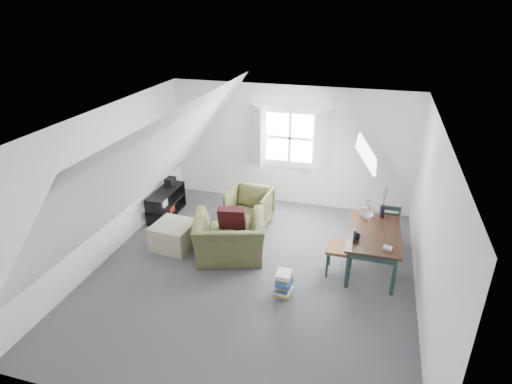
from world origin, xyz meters
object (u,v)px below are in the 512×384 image
(armchair_near, at_px, (230,257))
(dining_chair_near, at_px, (343,248))
(magazine_stack, at_px, (284,284))
(ottoman, at_px, (174,235))
(media_shelf, at_px, (166,205))
(dining_table, at_px, (374,237))
(dining_chair_far, at_px, (388,223))
(armchair_far, at_px, (250,224))

(armchair_near, height_order, dining_chair_near, dining_chair_near)
(armchair_near, height_order, magazine_stack, armchair_near)
(ottoman, bearing_deg, dining_chair_near, 0.01)
(ottoman, xyz_separation_m, magazine_stack, (2.16, -0.78, -0.04))
(armchair_near, bearing_deg, dining_chair_near, 164.49)
(armchair_near, relative_size, media_shelf, 1.08)
(magazine_stack, bearing_deg, armchair_near, 146.80)
(dining_chair_near, relative_size, magazine_stack, 2.45)
(dining_chair_near, xyz_separation_m, magazine_stack, (-0.77, -0.78, -0.29))
(dining_chair_near, distance_m, media_shelf, 3.75)
(armchair_near, xyz_separation_m, ottoman, (-1.06, 0.06, 0.22))
(dining_table, xyz_separation_m, dining_chair_far, (0.23, 0.85, -0.15))
(armchair_near, distance_m, ottoman, 1.08)
(armchair_far, bearing_deg, armchair_near, -85.68)
(armchair_near, distance_m, armchair_far, 1.21)
(armchair_far, relative_size, ottoman, 1.20)
(dining_chair_far, bearing_deg, armchair_near, 17.75)
(media_shelf, bearing_deg, dining_table, -12.71)
(media_shelf, bearing_deg, ottoman, -58.40)
(dining_chair_far, height_order, media_shelf, dining_chair_far)
(dining_chair_near, height_order, magazine_stack, dining_chair_near)
(armchair_near, relative_size, dining_table, 0.85)
(armchair_near, relative_size, ottoman, 1.73)
(armchair_far, bearing_deg, dining_table, -17.25)
(dining_table, height_order, dining_chair_near, dining_chair_near)
(armchair_far, xyz_separation_m, media_shelf, (-1.72, -0.14, 0.25))
(armchair_near, bearing_deg, armchair_far, -106.75)
(dining_table, relative_size, magazine_stack, 3.65)
(magazine_stack, bearing_deg, armchair_far, 119.96)
(armchair_far, bearing_deg, ottoman, -128.47)
(dining_table, bearing_deg, armchair_near, -175.86)
(armchair_far, height_order, magazine_stack, magazine_stack)
(ottoman, bearing_deg, dining_table, 4.38)
(dining_chair_far, bearing_deg, ottoman, 10.22)
(armchair_near, xyz_separation_m, dining_table, (2.32, 0.32, 0.59))
(dining_table, xyz_separation_m, dining_chair_near, (-0.45, -0.26, -0.11))
(dining_table, height_order, media_shelf, dining_table)
(armchair_near, bearing_deg, ottoman, -20.47)
(armchair_far, distance_m, dining_table, 2.56)
(dining_chair_far, xyz_separation_m, magazine_stack, (-1.45, -1.89, -0.25))
(magazine_stack, bearing_deg, media_shelf, 147.69)
(ottoman, relative_size, dining_table, 0.49)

